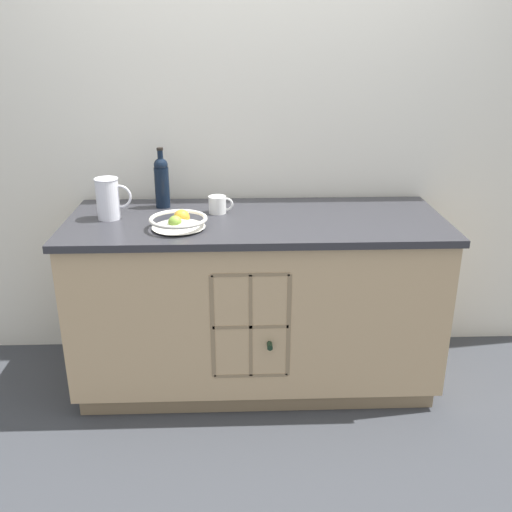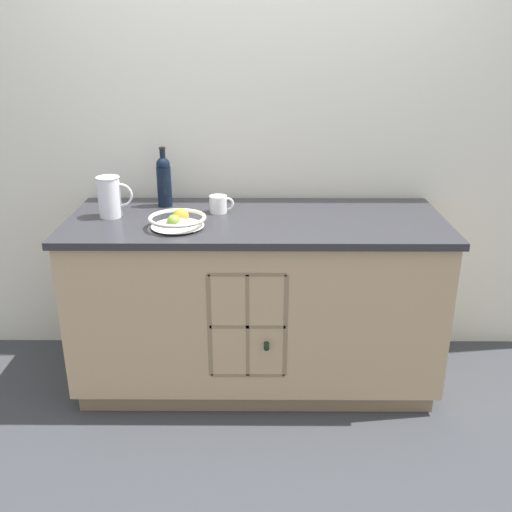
{
  "view_description": "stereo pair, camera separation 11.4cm",
  "coord_description": "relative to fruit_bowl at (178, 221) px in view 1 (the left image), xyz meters",
  "views": [
    {
      "loc": [
        -0.1,
        -2.69,
        1.77
      ],
      "look_at": [
        0.0,
        0.0,
        0.71
      ],
      "focal_mm": 40.0,
      "sensor_mm": 36.0,
      "label": 1
    },
    {
      "loc": [
        0.02,
        -2.69,
        1.77
      ],
      "look_at": [
        0.0,
        0.0,
        0.71
      ],
      "focal_mm": 40.0,
      "sensor_mm": 36.0,
      "label": 2
    }
  ],
  "objects": [
    {
      "name": "ceramic_mug",
      "position": [
        0.18,
        0.24,
        0.01
      ],
      "size": [
        0.13,
        0.09,
        0.09
      ],
      "color": "white",
      "rests_on": "kitchen_island"
    },
    {
      "name": "standing_wine_bottle",
      "position": [
        -0.11,
        0.36,
        0.1
      ],
      "size": [
        0.08,
        0.08,
        0.31
      ],
      "color": "black",
      "rests_on": "kitchen_island"
    },
    {
      "name": "back_wall",
      "position": [
        0.37,
        0.56,
        0.32
      ],
      "size": [
        4.4,
        0.06,
        2.55
      ],
      "primitive_type": "cube",
      "color": "silver",
      "rests_on": "ground_plane"
    },
    {
      "name": "ground_plane",
      "position": [
        0.37,
        0.15,
        -0.95
      ],
      "size": [
        14.0,
        14.0,
        0.0
      ],
      "primitive_type": "plane",
      "color": "#383A3F"
    },
    {
      "name": "kitchen_island",
      "position": [
        0.37,
        0.15,
        -0.49
      ],
      "size": [
        1.87,
        0.76,
        0.92
      ],
      "color": "#8B7354",
      "rests_on": "ground_plane"
    },
    {
      "name": "white_pitcher",
      "position": [
        -0.35,
        0.17,
        0.07
      ],
      "size": [
        0.18,
        0.12,
        0.2
      ],
      "color": "white",
      "rests_on": "kitchen_island"
    },
    {
      "name": "fruit_bowl",
      "position": [
        0.0,
        0.0,
        0.0
      ],
      "size": [
        0.27,
        0.27,
        0.08
      ],
      "color": "silver",
      "rests_on": "kitchen_island"
    }
  ]
}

